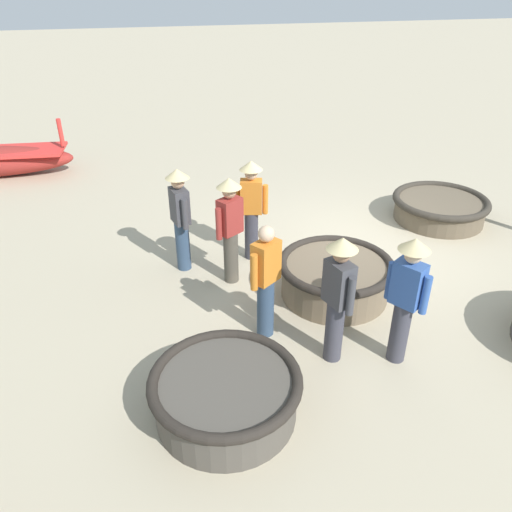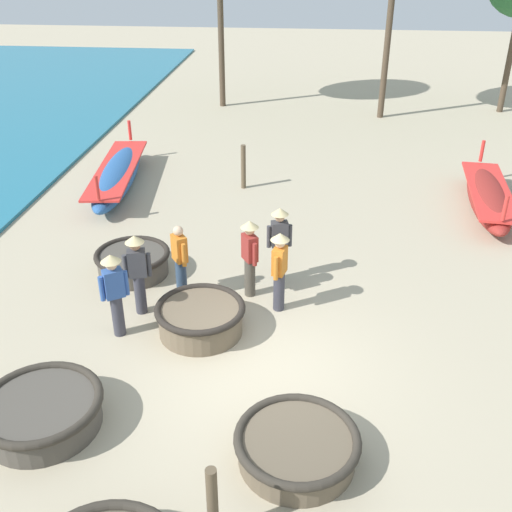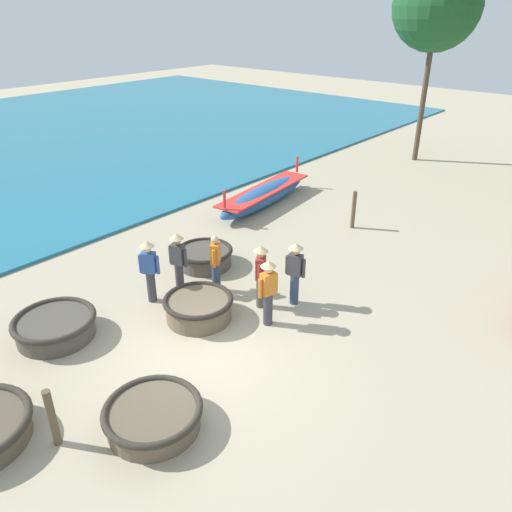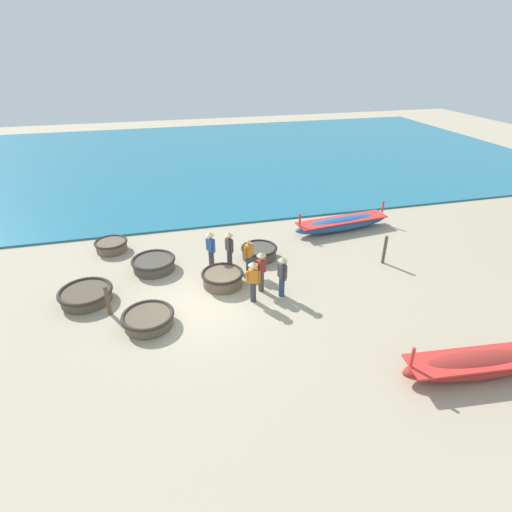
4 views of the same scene
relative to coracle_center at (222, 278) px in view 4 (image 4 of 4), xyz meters
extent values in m
plane|color=tan|center=(1.20, -0.99, -0.32)|extent=(80.00, 80.00, 0.00)
cube|color=teal|center=(-19.66, 3.01, -0.27)|extent=(28.00, 52.00, 0.10)
cylinder|color=brown|center=(0.00, 0.00, -0.06)|extent=(1.55, 1.55, 0.52)
torus|color=#28231E|center=(0.00, 0.00, 0.20)|extent=(1.67, 1.67, 0.12)
cylinder|color=brown|center=(-4.19, -4.45, -0.09)|extent=(1.38, 1.38, 0.44)
torus|color=#332D26|center=(-4.19, -4.45, 0.13)|extent=(1.49, 1.49, 0.11)
cylinder|color=#4C473F|center=(-1.84, 1.99, -0.08)|extent=(1.50, 1.50, 0.48)
torus|color=#28231E|center=(-1.84, 1.99, 0.16)|extent=(1.62, 1.62, 0.12)
cylinder|color=brown|center=(1.89, -2.90, -0.11)|extent=(1.65, 1.65, 0.40)
torus|color=#332D26|center=(1.89, -2.90, 0.09)|extent=(1.78, 1.78, 0.13)
cylinder|color=brown|center=(-0.17, -5.12, -0.11)|extent=(1.82, 1.82, 0.41)
torus|color=#332D26|center=(-0.17, -5.12, 0.10)|extent=(1.97, 1.97, 0.15)
cylinder|color=#4C473F|center=(-1.92, -2.60, -0.09)|extent=(1.71, 1.71, 0.46)
torus|color=#332D26|center=(-1.92, -2.60, 0.14)|extent=(1.85, 1.85, 0.14)
ellipsoid|color=#285693|center=(-3.66, 6.83, 0.03)|extent=(1.58, 5.33, 0.69)
cube|color=red|center=(-3.66, 6.83, 0.25)|extent=(1.57, 4.92, 0.06)
cylinder|color=red|center=(-3.93, 9.23, 0.64)|extent=(0.10, 0.10, 0.62)
cylinder|color=red|center=(-3.38, 4.44, 0.64)|extent=(0.10, 0.10, 0.62)
ellipsoid|color=maroon|center=(6.60, 6.20, 0.03)|extent=(1.41, 4.56, 0.69)
cube|color=red|center=(6.60, 6.20, 0.25)|extent=(1.41, 4.20, 0.06)
cylinder|color=red|center=(6.39, 4.15, 0.63)|extent=(0.10, 0.10, 0.62)
cylinder|color=#2D425B|center=(1.31, 2.03, 0.09)|extent=(0.22, 0.22, 0.82)
cube|color=#3D3D42|center=(1.31, 2.03, 0.77)|extent=(0.38, 0.29, 0.54)
sphere|color=tan|center=(1.31, 2.03, 1.15)|extent=(0.20, 0.20, 0.20)
cylinder|color=#3D3D42|center=(1.10, 1.98, 0.72)|extent=(0.09, 0.09, 0.48)
cylinder|color=#3D3D42|center=(1.53, 2.08, 0.72)|extent=(0.09, 0.09, 0.48)
cone|color=#D1BC84|center=(1.31, 2.03, 1.28)|extent=(0.36, 0.36, 0.14)
cylinder|color=#383842|center=(-1.27, 0.54, 0.09)|extent=(0.22, 0.22, 0.82)
cube|color=#3D3D42|center=(-1.27, 0.54, 0.77)|extent=(0.39, 0.30, 0.54)
sphere|color=#A37556|center=(-1.27, 0.54, 1.15)|extent=(0.20, 0.20, 0.20)
cylinder|color=#3D3D42|center=(-1.06, 0.60, 0.72)|extent=(0.09, 0.09, 0.48)
cylinder|color=#3D3D42|center=(-1.48, 0.48, 0.72)|extent=(0.09, 0.09, 0.48)
cone|color=#D1BC84|center=(-1.27, 0.54, 1.28)|extent=(0.36, 0.36, 0.14)
cylinder|color=#2D425B|center=(-0.61, 1.21, 0.09)|extent=(0.22, 0.22, 0.82)
cube|color=orange|center=(-0.61, 1.21, 0.77)|extent=(0.38, 0.40, 0.54)
sphere|color=#DBB28E|center=(-0.61, 1.21, 1.15)|extent=(0.20, 0.20, 0.20)
cylinder|color=orange|center=(-0.73, 1.40, 0.72)|extent=(0.09, 0.09, 0.48)
cylinder|color=orange|center=(-0.48, 1.03, 0.72)|extent=(0.09, 0.09, 0.48)
cylinder|color=#4C473D|center=(0.77, 1.38, 0.09)|extent=(0.22, 0.22, 0.82)
cube|color=maroon|center=(0.77, 1.38, 0.77)|extent=(0.37, 0.40, 0.54)
sphere|color=tan|center=(0.77, 1.38, 1.15)|extent=(0.20, 0.20, 0.20)
cylinder|color=maroon|center=(0.89, 1.19, 0.72)|extent=(0.09, 0.09, 0.48)
cylinder|color=maroon|center=(0.65, 1.56, 0.72)|extent=(0.09, 0.09, 0.48)
cone|color=#D1BC84|center=(0.77, 1.38, 1.28)|extent=(0.36, 0.36, 0.14)
cylinder|color=#383842|center=(1.39, 0.91, 0.09)|extent=(0.22, 0.22, 0.82)
cube|color=orange|center=(1.39, 0.91, 0.77)|extent=(0.30, 0.38, 0.54)
sphere|color=#DBB28E|center=(1.39, 0.91, 1.15)|extent=(0.20, 0.20, 0.20)
cylinder|color=orange|center=(1.33, 0.69, 0.72)|extent=(0.09, 0.09, 0.48)
cylinder|color=orange|center=(1.44, 1.12, 0.72)|extent=(0.09, 0.09, 0.48)
cone|color=#D1BC84|center=(1.39, 0.91, 1.28)|extent=(0.36, 0.36, 0.14)
cylinder|color=#383842|center=(-1.48, -0.21, 0.09)|extent=(0.22, 0.22, 0.82)
cube|color=#33569E|center=(-1.48, -0.21, 0.77)|extent=(0.40, 0.37, 0.54)
sphere|color=#DBB28E|center=(-1.48, -0.21, 1.15)|extent=(0.20, 0.20, 0.20)
cylinder|color=#33569E|center=(-1.30, -0.09, 0.72)|extent=(0.09, 0.09, 0.48)
cylinder|color=#33569E|center=(-1.67, -0.33, 0.72)|extent=(0.09, 0.09, 0.48)
cone|color=#D1BC84|center=(-1.48, -0.21, 1.28)|extent=(0.36, 0.36, 0.14)
cylinder|color=brown|center=(0.92, -4.22, 0.26)|extent=(0.14, 0.14, 1.16)
cylinder|color=brown|center=(-0.03, 7.11, 0.32)|extent=(0.14, 0.14, 1.28)
camera|label=1|loc=(-5.63, 2.63, 3.85)|focal=35.00mm
camera|label=2|loc=(1.91, -8.97, 6.28)|focal=42.00mm
camera|label=3|loc=(7.54, -6.69, 6.46)|focal=35.00mm
camera|label=4|loc=(13.36, -2.06, 8.24)|focal=28.00mm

